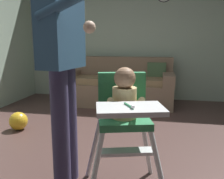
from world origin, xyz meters
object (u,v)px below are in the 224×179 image
at_px(couch, 119,86).
at_px(high_chair, 124,109).
at_px(adult_standing, 63,64).
at_px(toy_ball, 18,121).

bearing_deg(couch, high_chair, 10.02).
distance_m(couch, adult_standing, 2.77).
xyz_separation_m(couch, high_chair, (0.49, -2.79, 0.35)).
xyz_separation_m(couch, toy_ball, (-1.08, -1.67, -0.21)).
relative_size(high_chair, toy_ball, 4.13).
distance_m(couch, high_chair, 2.85).
relative_size(high_chair, adult_standing, 0.57).
xyz_separation_m(high_chair, toy_ball, (-1.57, 1.12, -0.56)).
relative_size(adult_standing, toy_ball, 7.23).
bearing_deg(couch, adult_standing, 0.08).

